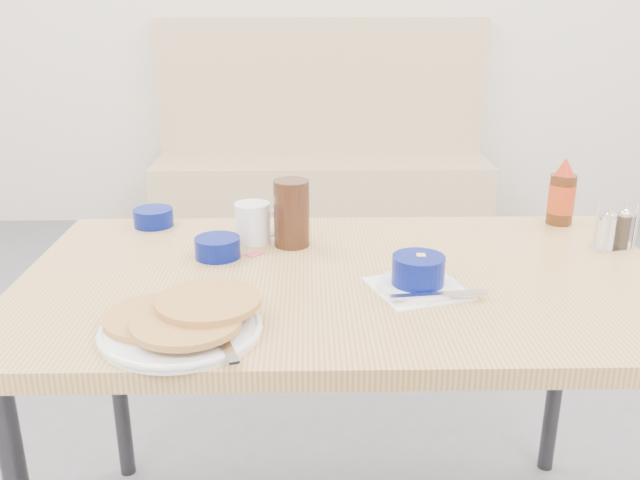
{
  "coord_description": "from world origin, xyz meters",
  "views": [
    {
      "loc": [
        -0.08,
        -1.09,
        1.32
      ],
      "look_at": [
        -0.06,
        0.3,
        0.82
      ],
      "focal_mm": 38.0,
      "sensor_mm": 36.0,
      "label": 1
    }
  ],
  "objects_px": {
    "butter_bowl": "(218,248)",
    "syrup_bottle": "(562,195)",
    "booth_bench": "(322,174)",
    "pancake_plate": "(183,321)",
    "dining_table": "(347,300)",
    "creamer_bowl": "(153,218)",
    "grits_setting": "(418,275)",
    "amber_tumbler": "(292,213)",
    "condiment_caddy": "(615,233)",
    "coffee_mug": "(254,222)"
  },
  "relations": [
    {
      "from": "butter_bowl",
      "to": "syrup_bottle",
      "type": "xyz_separation_m",
      "value": [
        0.87,
        0.23,
        0.05
      ]
    },
    {
      "from": "booth_bench",
      "to": "pancake_plate",
      "type": "height_order",
      "value": "booth_bench"
    },
    {
      "from": "dining_table",
      "to": "syrup_bottle",
      "type": "bearing_deg",
      "value": 30.47
    },
    {
      "from": "creamer_bowl",
      "to": "grits_setting",
      "type": "bearing_deg",
      "value": -34.12
    },
    {
      "from": "grits_setting",
      "to": "butter_bowl",
      "type": "height_order",
      "value": "grits_setting"
    },
    {
      "from": "amber_tumbler",
      "to": "butter_bowl",
      "type": "bearing_deg",
      "value": -155.41
    },
    {
      "from": "dining_table",
      "to": "condiment_caddy",
      "type": "height_order",
      "value": "condiment_caddy"
    },
    {
      "from": "booth_bench",
      "to": "condiment_caddy",
      "type": "height_order",
      "value": "booth_bench"
    },
    {
      "from": "amber_tumbler",
      "to": "syrup_bottle",
      "type": "bearing_deg",
      "value": 12.38
    },
    {
      "from": "booth_bench",
      "to": "grits_setting",
      "type": "relative_size",
      "value": 7.92
    },
    {
      "from": "syrup_bottle",
      "to": "condiment_caddy",
      "type": "bearing_deg",
      "value": -72.0
    },
    {
      "from": "booth_bench",
      "to": "creamer_bowl",
      "type": "distance_m",
      "value": 2.29
    },
    {
      "from": "creamer_bowl",
      "to": "syrup_bottle",
      "type": "relative_size",
      "value": 0.58
    },
    {
      "from": "dining_table",
      "to": "coffee_mug",
      "type": "distance_m",
      "value": 0.32
    },
    {
      "from": "dining_table",
      "to": "amber_tumbler",
      "type": "xyz_separation_m",
      "value": [
        -0.12,
        0.19,
        0.14
      ]
    },
    {
      "from": "dining_table",
      "to": "butter_bowl",
      "type": "height_order",
      "value": "butter_bowl"
    },
    {
      "from": "condiment_caddy",
      "to": "syrup_bottle",
      "type": "relative_size",
      "value": 0.64
    },
    {
      "from": "coffee_mug",
      "to": "syrup_bottle",
      "type": "relative_size",
      "value": 0.71
    },
    {
      "from": "booth_bench",
      "to": "butter_bowl",
      "type": "distance_m",
      "value": 2.48
    },
    {
      "from": "booth_bench",
      "to": "butter_bowl",
      "type": "xyz_separation_m",
      "value": [
        -0.29,
        -2.43,
        0.43
      ]
    },
    {
      "from": "dining_table",
      "to": "grits_setting",
      "type": "relative_size",
      "value": 5.84
    },
    {
      "from": "dining_table",
      "to": "creamer_bowl",
      "type": "distance_m",
      "value": 0.6
    },
    {
      "from": "booth_bench",
      "to": "amber_tumbler",
      "type": "relative_size",
      "value": 11.89
    },
    {
      "from": "booth_bench",
      "to": "amber_tumbler",
      "type": "bearing_deg",
      "value": -92.99
    },
    {
      "from": "grits_setting",
      "to": "amber_tumbler",
      "type": "bearing_deg",
      "value": 134.1
    },
    {
      "from": "grits_setting",
      "to": "amber_tumbler",
      "type": "relative_size",
      "value": 1.5
    },
    {
      "from": "grits_setting",
      "to": "butter_bowl",
      "type": "distance_m",
      "value": 0.47
    },
    {
      "from": "booth_bench",
      "to": "pancake_plate",
      "type": "bearing_deg",
      "value": -96.26
    },
    {
      "from": "dining_table",
      "to": "pancake_plate",
      "type": "height_order",
      "value": "pancake_plate"
    },
    {
      "from": "condiment_caddy",
      "to": "creamer_bowl",
      "type": "bearing_deg",
      "value": 153.89
    },
    {
      "from": "grits_setting",
      "to": "butter_bowl",
      "type": "relative_size",
      "value": 2.31
    },
    {
      "from": "grits_setting",
      "to": "syrup_bottle",
      "type": "relative_size",
      "value": 1.36
    },
    {
      "from": "grits_setting",
      "to": "creamer_bowl",
      "type": "xyz_separation_m",
      "value": [
        -0.62,
        0.42,
        -0.01
      ]
    },
    {
      "from": "dining_table",
      "to": "booth_bench",
      "type": "bearing_deg",
      "value": 90.0
    },
    {
      "from": "booth_bench",
      "to": "amber_tumbler",
      "type": "height_order",
      "value": "booth_bench"
    },
    {
      "from": "coffee_mug",
      "to": "syrup_bottle",
      "type": "xyz_separation_m",
      "value": [
        0.79,
        0.13,
        0.03
      ]
    },
    {
      "from": "coffee_mug",
      "to": "amber_tumbler",
      "type": "height_order",
      "value": "amber_tumbler"
    },
    {
      "from": "creamer_bowl",
      "to": "amber_tumbler",
      "type": "bearing_deg",
      "value": -22.92
    },
    {
      "from": "dining_table",
      "to": "grits_setting",
      "type": "bearing_deg",
      "value": -30.99
    },
    {
      "from": "amber_tumbler",
      "to": "syrup_bottle",
      "type": "relative_size",
      "value": 0.91
    },
    {
      "from": "booth_bench",
      "to": "syrup_bottle",
      "type": "distance_m",
      "value": 2.32
    },
    {
      "from": "creamer_bowl",
      "to": "butter_bowl",
      "type": "relative_size",
      "value": 0.98
    },
    {
      "from": "coffee_mug",
      "to": "grits_setting",
      "type": "bearing_deg",
      "value": -39.95
    },
    {
      "from": "booth_bench",
      "to": "coffee_mug",
      "type": "xyz_separation_m",
      "value": [
        -0.21,
        -2.32,
        0.46
      ]
    },
    {
      "from": "dining_table",
      "to": "condiment_caddy",
      "type": "bearing_deg",
      "value": 13.09
    },
    {
      "from": "booth_bench",
      "to": "dining_table",
      "type": "distance_m",
      "value": 2.56
    },
    {
      "from": "coffee_mug",
      "to": "creamer_bowl",
      "type": "height_order",
      "value": "coffee_mug"
    },
    {
      "from": "butter_bowl",
      "to": "amber_tumbler",
      "type": "distance_m",
      "value": 0.19
    },
    {
      "from": "pancake_plate",
      "to": "condiment_caddy",
      "type": "relative_size",
      "value": 2.54
    },
    {
      "from": "dining_table",
      "to": "grits_setting",
      "type": "distance_m",
      "value": 0.19
    }
  ]
}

